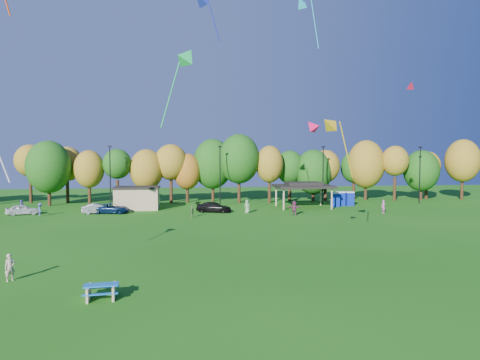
{
  "coord_description": "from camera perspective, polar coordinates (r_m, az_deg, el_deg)",
  "views": [
    {
      "loc": [
        -3.29,
        -23.86,
        7.57
      ],
      "look_at": [
        0.6,
        6.0,
        5.89
      ],
      "focal_mm": 32.0,
      "sensor_mm": 36.0,
      "label": 1
    }
  ],
  "objects": [
    {
      "name": "pavilion",
      "position": [
        63.41,
        8.42,
        -0.76
      ],
      "size": [
        8.2,
        6.2,
        3.77
      ],
      "color": "tan",
      "rests_on": "ground"
    },
    {
      "name": "picnic_table",
      "position": [
        24.57,
        -18.01,
        -13.81
      ],
      "size": [
        1.91,
        1.64,
        0.77
      ],
      "rotation": [
        0.0,
        0.0,
        0.09
      ],
      "color": "tan",
      "rests_on": "ground"
    },
    {
      "name": "far_person_1",
      "position": [
        56.86,
        0.95,
        -3.54
      ],
      "size": [
        1.02,
        1.03,
        1.8
      ],
      "primitive_type": "imported",
      "rotation": [
        0.0,
        0.0,
        5.48
      ],
      "color": "#739D6B",
      "rests_on": "ground"
    },
    {
      "name": "porta_potties",
      "position": [
        66.75,
        13.42,
        -2.45
      ],
      "size": [
        3.75,
        2.25,
        2.18
      ],
      "color": "#0C24A0",
      "rests_on": "ground"
    },
    {
      "name": "car_a",
      "position": [
        61.96,
        -27.0,
        -3.53
      ],
      "size": [
        4.29,
        2.7,
        1.36
      ],
      "primitive_type": "imported",
      "rotation": [
        0.0,
        0.0,
        1.87
      ],
      "color": "silver",
      "rests_on": "ground"
    },
    {
      "name": "lamp_posts",
      "position": [
        64.13,
        -2.68,
        0.81
      ],
      "size": [
        64.5,
        0.25,
        9.09
      ],
      "color": "black",
      "rests_on": "ground"
    },
    {
      "name": "car_c",
      "position": [
        59.13,
        -16.72,
        -3.66
      ],
      "size": [
        4.91,
        2.81,
        1.29
      ],
      "primitive_type": "imported",
      "rotation": [
        0.0,
        0.0,
        1.42
      ],
      "color": "#0C2148",
      "rests_on": "ground"
    },
    {
      "name": "kite_4",
      "position": [
        40.51,
        -7.06,
        16.03
      ],
      "size": [
        3.98,
        3.7,
        7.61
      ],
      "color": "#1AC951"
    },
    {
      "name": "tree_line",
      "position": [
        69.43,
        -5.55,
        1.82
      ],
      "size": [
        93.57,
        10.55,
        11.15
      ],
      "color": "black",
      "rests_on": "ground"
    },
    {
      "name": "far_person_4",
      "position": [
        59.65,
        -25.11,
        -3.6
      ],
      "size": [
        1.0,
        1.22,
        1.65
      ],
      "primitive_type": "imported",
      "rotation": [
        0.0,
        0.0,
        2.0
      ],
      "color": "#46569A",
      "rests_on": "ground"
    },
    {
      "name": "utility_building",
      "position": [
        62.5,
        -13.56,
        -2.33
      ],
      "size": [
        6.3,
        4.3,
        3.25
      ],
      "color": "tan",
      "rests_on": "ground"
    },
    {
      "name": "kite_0",
      "position": [
        37.69,
        11.77,
        7.31
      ],
      "size": [
        3.3,
        2.23,
        5.56
      ],
      "color": "gold"
    },
    {
      "name": "kite_flyer",
      "position": [
        29.84,
        -28.34,
        -10.23
      ],
      "size": [
        0.72,
        0.7,
        1.67
      ],
      "primitive_type": "imported",
      "rotation": [
        0.0,
        0.0,
        0.71
      ],
      "color": "#C1A390",
      "rests_on": "ground"
    },
    {
      "name": "car_b",
      "position": [
        59.38,
        -18.45,
        -3.64
      ],
      "size": [
        4.24,
        2.27,
        1.33
      ],
      "primitive_type": "imported",
      "rotation": [
        0.0,
        0.0,
        1.8
      ],
      "color": "gray",
      "rests_on": "ground"
    },
    {
      "name": "kite_7",
      "position": [
        51.08,
        21.83,
        11.68
      ],
      "size": [
        1.13,
        1.4,
        1.28
      ],
      "color": "#BA1531"
    },
    {
      "name": "ground",
      "position": [
        25.24,
        0.42,
        -14.26
      ],
      "size": [
        160.0,
        160.0,
        0.0
      ],
      "primitive_type": "plane",
      "color": "#19600F",
      "rests_on": "ground"
    },
    {
      "name": "far_person_3",
      "position": [
        55.23,
        7.26,
        -3.74
      ],
      "size": [
        1.78,
        1.23,
        1.85
      ],
      "primitive_type": "imported",
      "rotation": [
        0.0,
        0.0,
        2.69
      ],
      "color": "#82365C",
      "rests_on": "ground"
    },
    {
      "name": "kite_1",
      "position": [
        55.96,
        8.21,
        22.35
      ],
      "size": [
        3.28,
        3.21,
        6.5
      ],
      "color": "#28CDFF"
    },
    {
      "name": "kite_11",
      "position": [
        32.26,
        9.51,
        7.14
      ],
      "size": [
        1.56,
        1.53,
        1.25
      ],
      "color": "#DD0C48"
    },
    {
      "name": "far_person_0",
      "position": [
        63.01,
        -27.16,
        -3.22
      ],
      "size": [
        1.12,
        1.11,
        1.83
      ],
      "primitive_type": "imported",
      "rotation": [
        0.0,
        0.0,
        3.9
      ],
      "color": "#5D54B8",
      "rests_on": "ground"
    },
    {
      "name": "far_person_5",
      "position": [
        53.09,
        -6.4,
        -4.18
      ],
      "size": [
        0.63,
        0.97,
        1.53
      ],
      "primitive_type": "imported",
      "rotation": [
        0.0,
        0.0,
        4.4
      ],
      "color": "#678350",
      "rests_on": "ground"
    },
    {
      "name": "car_d",
      "position": [
        57.9,
        -3.51,
        -3.63
      ],
      "size": [
        5.14,
        3.31,
        1.38
      ],
      "primitive_type": "imported",
      "rotation": [
        0.0,
        0.0,
        1.26
      ],
      "color": "black",
      "rests_on": "ground"
    },
    {
      "name": "far_person_2",
      "position": [
        59.82,
        18.56,
        -3.38
      ],
      "size": [
        0.53,
        0.71,
        1.78
      ],
      "primitive_type": "imported",
      "rotation": [
        0.0,
        0.0,
        4.89
      ],
      "color": "#C95FAF",
      "rests_on": "ground"
    }
  ]
}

